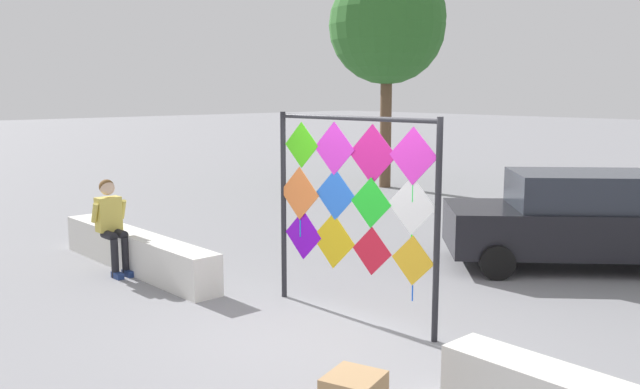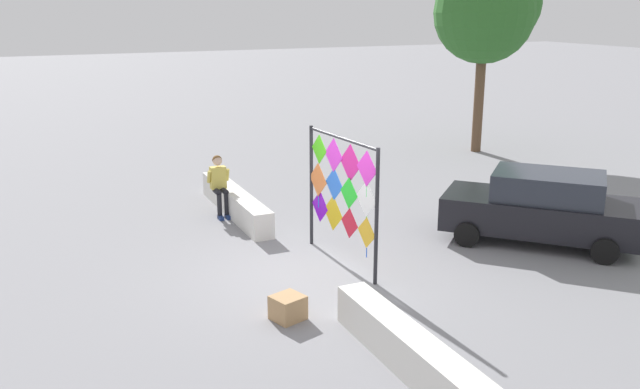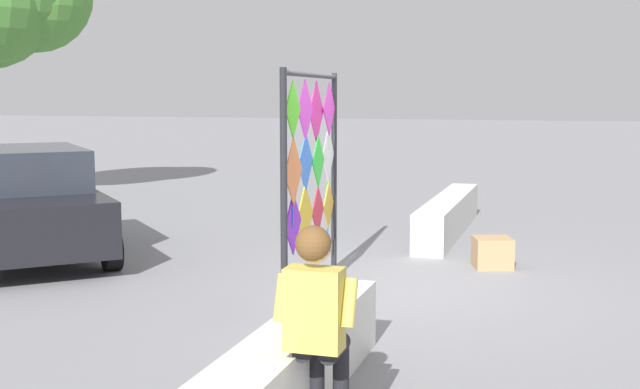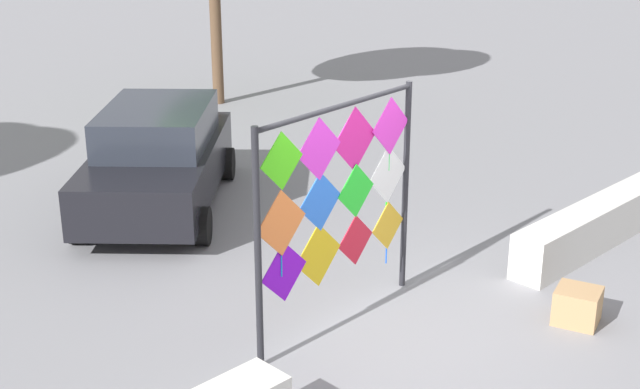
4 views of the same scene
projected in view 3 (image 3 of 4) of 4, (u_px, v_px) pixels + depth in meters
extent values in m
plane|color=gray|center=(372.00, 290.00, 9.27)|extent=(120.00, 120.00, 0.00)
cube|color=silver|center=(449.00, 215.00, 12.96)|extent=(4.07, 0.46, 0.58)
cylinder|color=#232328|center=(284.00, 196.00, 7.91)|extent=(0.07, 0.07, 2.48)
cylinder|color=#232328|center=(334.00, 172.00, 10.23)|extent=(0.07, 0.07, 2.48)
cylinder|color=#232328|center=(312.00, 75.00, 8.92)|extent=(2.39, 0.24, 0.06)
cube|color=#790BD2|center=(293.00, 224.00, 8.31)|extent=(0.65, 0.06, 0.65)
cube|color=gold|center=(305.00, 216.00, 8.81)|extent=(0.70, 0.07, 0.70)
cube|color=red|center=(318.00, 211.00, 9.41)|extent=(0.58, 0.06, 0.58)
cube|color=gold|center=(329.00, 205.00, 9.97)|extent=(0.57, 0.06, 0.58)
cylinder|color=blue|center=(328.00, 235.00, 10.02)|extent=(0.02, 0.02, 0.19)
cube|color=orange|center=(293.00, 172.00, 8.19)|extent=(0.68, 0.07, 0.69)
cylinder|color=#169CE5|center=(293.00, 216.00, 8.25)|extent=(0.02, 0.02, 0.23)
cube|color=blue|center=(306.00, 162.00, 8.77)|extent=(0.64, 0.06, 0.64)
cube|color=#21D229|center=(318.00, 161.00, 9.32)|extent=(0.60, 0.06, 0.60)
cube|color=white|center=(328.00, 155.00, 9.87)|extent=(0.66, 0.06, 0.66)
cylinder|color=#1AE516|center=(327.00, 193.00, 9.93)|extent=(0.02, 0.02, 0.27)
cube|color=#46D216|center=(293.00, 110.00, 8.14)|extent=(0.58, 0.06, 0.58)
cube|color=#D730CA|center=(305.00, 110.00, 8.68)|extent=(0.65, 0.06, 0.65)
cube|color=#D21D86|center=(316.00, 112.00, 9.25)|extent=(0.70, 0.07, 0.70)
cube|color=#E331C4|center=(329.00, 109.00, 9.81)|extent=(0.64, 0.06, 0.64)
cylinder|color=#16E53A|center=(328.00, 143.00, 9.86)|extent=(0.02, 0.02, 0.19)
cylinder|color=black|center=(341.00, 388.00, 5.38)|extent=(0.11, 0.11, 0.58)
cylinder|color=black|center=(334.00, 348.00, 5.19)|extent=(0.32, 0.13, 0.13)
cylinder|color=black|center=(316.00, 385.00, 5.43)|extent=(0.11, 0.11, 0.58)
cylinder|color=black|center=(309.00, 346.00, 5.23)|extent=(0.32, 0.13, 0.13)
cube|color=gold|center=(314.00, 309.00, 5.02)|extent=(0.20, 0.36, 0.52)
sphere|color=#DBB293|center=(314.00, 245.00, 4.97)|extent=(0.22, 0.22, 0.22)
sphere|color=brown|center=(313.00, 244.00, 4.95)|extent=(0.22, 0.22, 0.22)
cylinder|color=gold|center=(350.00, 303.00, 4.97)|extent=(0.18, 0.08, 0.31)
cylinder|color=gold|center=(282.00, 298.00, 5.10)|extent=(0.18, 0.08, 0.31)
cube|color=black|center=(28.00, 214.00, 11.00)|extent=(3.92, 3.86, 0.69)
cube|color=#282D38|center=(25.00, 168.00, 11.05)|extent=(2.56, 2.54, 0.55)
cylinder|color=black|center=(112.00, 250.00, 10.25)|extent=(0.51, 0.50, 0.51)
cylinder|color=black|center=(75.00, 221.00, 12.58)|extent=(0.51, 0.50, 0.51)
cube|color=tan|center=(492.00, 253.00, 10.42)|extent=(0.56, 0.58, 0.39)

